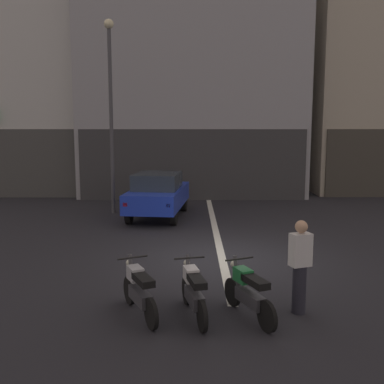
{
  "coord_description": "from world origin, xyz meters",
  "views": [
    {
      "loc": [
        -0.75,
        -10.7,
        3.24
      ],
      "look_at": [
        -0.72,
        2.0,
        1.4
      ],
      "focal_mm": 41.26,
      "sensor_mm": 36.0,
      "label": 1
    }
  ],
  "objects_px": {
    "car_blue_crossing_near": "(157,193)",
    "person_by_motorcycles": "(299,266)",
    "motorcycle_silver_row_leftmost": "(138,290)",
    "motorcycle_white_row_left_mid": "(193,291)",
    "motorcycle_green_row_centre": "(247,292)",
    "street_lamp": "(110,98)"
  },
  "relations": [
    {
      "from": "car_blue_crossing_near",
      "to": "person_by_motorcycles",
      "type": "bearing_deg",
      "value": -69.79
    },
    {
      "from": "motorcycle_silver_row_leftmost",
      "to": "motorcycle_white_row_left_mid",
      "type": "distance_m",
      "value": 0.95
    },
    {
      "from": "car_blue_crossing_near",
      "to": "motorcycle_green_row_centre",
      "type": "height_order",
      "value": "car_blue_crossing_near"
    },
    {
      "from": "street_lamp",
      "to": "motorcycle_silver_row_leftmost",
      "type": "bearing_deg",
      "value": -77.36
    },
    {
      "from": "street_lamp",
      "to": "motorcycle_white_row_left_mid",
      "type": "relative_size",
      "value": 4.38
    },
    {
      "from": "person_by_motorcycles",
      "to": "motorcycle_green_row_centre",
      "type": "bearing_deg",
      "value": -167.78
    },
    {
      "from": "car_blue_crossing_near",
      "to": "motorcycle_green_row_centre",
      "type": "bearing_deg",
      "value": -75.76
    },
    {
      "from": "street_lamp",
      "to": "motorcycle_silver_row_leftmost",
      "type": "relative_size",
      "value": 4.68
    },
    {
      "from": "car_blue_crossing_near",
      "to": "motorcycle_silver_row_leftmost",
      "type": "relative_size",
      "value": 2.78
    },
    {
      "from": "motorcycle_white_row_left_mid",
      "to": "person_by_motorcycles",
      "type": "distance_m",
      "value": 1.91
    },
    {
      "from": "motorcycle_white_row_left_mid",
      "to": "motorcycle_green_row_centre",
      "type": "distance_m",
      "value": 0.94
    },
    {
      "from": "motorcycle_silver_row_leftmost",
      "to": "street_lamp",
      "type": "bearing_deg",
      "value": 102.64
    },
    {
      "from": "motorcycle_silver_row_leftmost",
      "to": "person_by_motorcycles",
      "type": "relative_size",
      "value": 0.92
    },
    {
      "from": "car_blue_crossing_near",
      "to": "motorcycle_green_row_centre",
      "type": "distance_m",
      "value": 8.96
    },
    {
      "from": "car_blue_crossing_near",
      "to": "street_lamp",
      "type": "distance_m",
      "value": 3.99
    },
    {
      "from": "motorcycle_green_row_centre",
      "to": "motorcycle_white_row_left_mid",
      "type": "bearing_deg",
      "value": 177.51
    },
    {
      "from": "street_lamp",
      "to": "person_by_motorcycles",
      "type": "height_order",
      "value": "street_lamp"
    },
    {
      "from": "street_lamp",
      "to": "motorcycle_silver_row_leftmost",
      "type": "height_order",
      "value": "street_lamp"
    },
    {
      "from": "motorcycle_green_row_centre",
      "to": "person_by_motorcycles",
      "type": "bearing_deg",
      "value": 12.22
    },
    {
      "from": "street_lamp",
      "to": "motorcycle_white_row_left_mid",
      "type": "xyz_separation_m",
      "value": [
        3.06,
        -9.49,
        -3.88
      ]
    },
    {
      "from": "car_blue_crossing_near",
      "to": "street_lamp",
      "type": "height_order",
      "value": "street_lamp"
    },
    {
      "from": "motorcycle_silver_row_leftmost",
      "to": "motorcycle_white_row_left_mid",
      "type": "bearing_deg",
      "value": -2.74
    }
  ]
}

